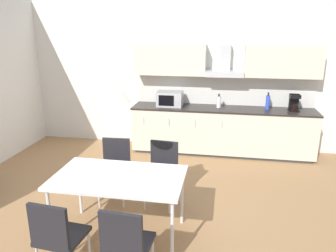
{
  "coord_description": "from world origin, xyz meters",
  "views": [
    {
      "loc": [
        1.06,
        -3.7,
        2.33
      ],
      "look_at": [
        0.29,
        0.63,
        1.0
      ],
      "focal_mm": 35.0,
      "sensor_mm": 36.0,
      "label": 1
    }
  ],
  "objects_px": {
    "microwave": "(170,99)",
    "chair_near_left": "(57,233)",
    "bottle_blue": "(268,102)",
    "chair_near_right": "(126,241)",
    "dining_table": "(119,180)",
    "chair_far_right": "(162,167)",
    "chair_far_left": "(115,164)",
    "coffee_maker": "(294,103)",
    "pendant_lamp": "(115,92)",
    "bottle_white": "(219,102)"
  },
  "relations": [
    {
      "from": "pendant_lamp",
      "to": "bottle_blue",
      "type": "bearing_deg",
      "value": 57.23
    },
    {
      "from": "chair_near_right",
      "to": "chair_far_left",
      "type": "bearing_deg",
      "value": 111.91
    },
    {
      "from": "microwave",
      "to": "dining_table",
      "type": "distance_m",
      "value": 2.9
    },
    {
      "from": "bottle_white",
      "to": "chair_near_left",
      "type": "bearing_deg",
      "value": -109.79
    },
    {
      "from": "dining_table",
      "to": "pendant_lamp",
      "type": "distance_m",
      "value": 0.99
    },
    {
      "from": "chair_near_right",
      "to": "microwave",
      "type": "bearing_deg",
      "value": 93.74
    },
    {
      "from": "chair_far_left",
      "to": "dining_table",
      "type": "bearing_deg",
      "value": -67.81
    },
    {
      "from": "coffee_maker",
      "to": "pendant_lamp",
      "type": "bearing_deg",
      "value": -128.88
    },
    {
      "from": "bottle_blue",
      "to": "chair_near_right",
      "type": "height_order",
      "value": "bottle_blue"
    },
    {
      "from": "chair_far_right",
      "to": "pendant_lamp",
      "type": "bearing_deg",
      "value": -112.42
    },
    {
      "from": "chair_near_right",
      "to": "pendant_lamp",
      "type": "distance_m",
      "value": 1.45
    },
    {
      "from": "bottle_blue",
      "to": "bottle_white",
      "type": "height_order",
      "value": "bottle_blue"
    },
    {
      "from": "coffee_maker",
      "to": "chair_near_left",
      "type": "bearing_deg",
      "value": -125.79
    },
    {
      "from": "coffee_maker",
      "to": "bottle_blue",
      "type": "xyz_separation_m",
      "value": [
        -0.45,
        0.03,
        -0.02
      ]
    },
    {
      "from": "coffee_maker",
      "to": "pendant_lamp",
      "type": "height_order",
      "value": "pendant_lamp"
    },
    {
      "from": "bottle_white",
      "to": "dining_table",
      "type": "bearing_deg",
      "value": -109.04
    },
    {
      "from": "microwave",
      "to": "coffee_maker",
      "type": "relative_size",
      "value": 1.6
    },
    {
      "from": "microwave",
      "to": "pendant_lamp",
      "type": "distance_m",
      "value": 2.96
    },
    {
      "from": "microwave",
      "to": "coffee_maker",
      "type": "bearing_deg",
      "value": 0.67
    },
    {
      "from": "chair_near_right",
      "to": "pendant_lamp",
      "type": "relative_size",
      "value": 2.72
    },
    {
      "from": "dining_table",
      "to": "chair_near_left",
      "type": "relative_size",
      "value": 1.66
    },
    {
      "from": "microwave",
      "to": "chair_near_left",
      "type": "xyz_separation_m",
      "value": [
        -0.41,
        -3.69,
        -0.49
      ]
    },
    {
      "from": "chair_far_left",
      "to": "bottle_blue",
      "type": "bearing_deg",
      "value": 43.82
    },
    {
      "from": "chair_far_left",
      "to": "pendant_lamp",
      "type": "relative_size",
      "value": 2.72
    },
    {
      "from": "bottle_blue",
      "to": "chair_far_left",
      "type": "height_order",
      "value": "bottle_blue"
    },
    {
      "from": "bottle_white",
      "to": "bottle_blue",
      "type": "bearing_deg",
      "value": 1.74
    },
    {
      "from": "bottle_white",
      "to": "chair_far_left",
      "type": "relative_size",
      "value": 0.3
    },
    {
      "from": "bottle_white",
      "to": "pendant_lamp",
      "type": "relative_size",
      "value": 0.81
    },
    {
      "from": "microwave",
      "to": "chair_far_right",
      "type": "height_order",
      "value": "microwave"
    },
    {
      "from": "bottle_white",
      "to": "chair_far_right",
      "type": "xyz_separation_m",
      "value": [
        -0.67,
        -2.1,
        -0.46
      ]
    },
    {
      "from": "chair_far_right",
      "to": "bottle_white",
      "type": "bearing_deg",
      "value": 72.3
    },
    {
      "from": "chair_near_left",
      "to": "microwave",
      "type": "bearing_deg",
      "value": 83.62
    },
    {
      "from": "dining_table",
      "to": "coffee_maker",
      "type": "bearing_deg",
      "value": 51.12
    },
    {
      "from": "microwave",
      "to": "chair_near_right",
      "type": "xyz_separation_m",
      "value": [
        0.24,
        -3.69,
        -0.49
      ]
    },
    {
      "from": "microwave",
      "to": "bottle_white",
      "type": "xyz_separation_m",
      "value": [
        0.93,
        0.03,
        -0.03
      ]
    },
    {
      "from": "chair_far_left",
      "to": "bottle_white",
      "type": "bearing_deg",
      "value": 57.64
    },
    {
      "from": "bottle_blue",
      "to": "dining_table",
      "type": "distance_m",
      "value": 3.51
    },
    {
      "from": "chair_far_right",
      "to": "pendant_lamp",
      "type": "xyz_separation_m",
      "value": [
        -0.33,
        -0.81,
        1.17
      ]
    },
    {
      "from": "bottle_blue",
      "to": "chair_near_left",
      "type": "height_order",
      "value": "bottle_blue"
    },
    {
      "from": "microwave",
      "to": "chair_near_left",
      "type": "distance_m",
      "value": 3.74
    },
    {
      "from": "chair_far_right",
      "to": "chair_near_right",
      "type": "relative_size",
      "value": 1.0
    },
    {
      "from": "dining_table",
      "to": "chair_near_right",
      "type": "distance_m",
      "value": 0.89
    },
    {
      "from": "chair_near_right",
      "to": "bottle_white",
      "type": "bearing_deg",
      "value": 79.57
    },
    {
      "from": "microwave",
      "to": "chair_near_right",
      "type": "bearing_deg",
      "value": -86.26
    },
    {
      "from": "microwave",
      "to": "chair_near_right",
      "type": "distance_m",
      "value": 3.73
    },
    {
      "from": "dining_table",
      "to": "chair_near_right",
      "type": "height_order",
      "value": "chair_near_right"
    },
    {
      "from": "chair_near_left",
      "to": "chair_far_right",
      "type": "relative_size",
      "value": 1.0
    },
    {
      "from": "dining_table",
      "to": "pendant_lamp",
      "type": "bearing_deg",
      "value": 86.42
    },
    {
      "from": "bottle_white",
      "to": "chair_far_right",
      "type": "height_order",
      "value": "bottle_white"
    },
    {
      "from": "chair_far_right",
      "to": "chair_far_left",
      "type": "bearing_deg",
      "value": 179.97
    }
  ]
}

